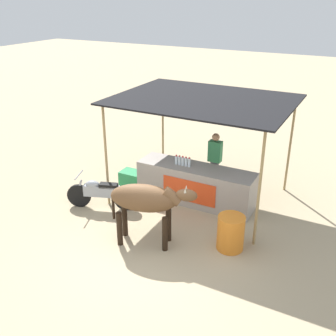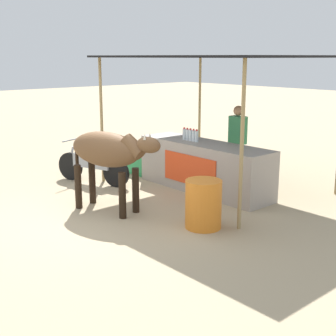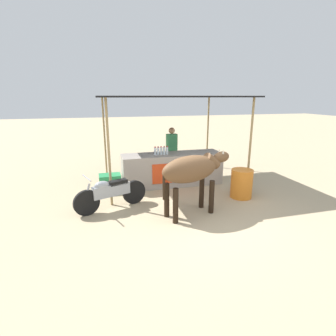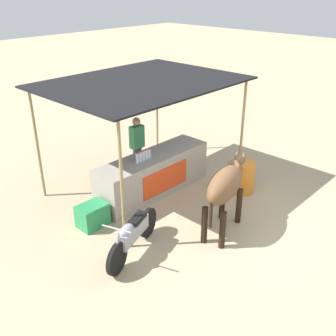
{
  "view_description": "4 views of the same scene",
  "coord_description": "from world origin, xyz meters",
  "views": [
    {
      "loc": [
        3.55,
        -6.01,
        4.95
      ],
      "look_at": [
        -0.48,
        1.6,
        1.08
      ],
      "focal_mm": 42.0,
      "sensor_mm": 36.0,
      "label": 1
    },
    {
      "loc": [
        6.32,
        -4.27,
        2.61
      ],
      "look_at": [
        0.45,
        0.85,
        0.74
      ],
      "focal_mm": 50.0,
      "sensor_mm": 36.0,
      "label": 2
    },
    {
      "loc": [
        -2.13,
        -5.16,
        2.61
      ],
      "look_at": [
        -0.43,
        1.1,
        0.84
      ],
      "focal_mm": 28.0,
      "sensor_mm": 36.0,
      "label": 3
    },
    {
      "loc": [
        -5.77,
        -3.73,
        4.62
      ],
      "look_at": [
        -0.45,
        1.29,
        1.09
      ],
      "focal_mm": 42.0,
      "sensor_mm": 36.0,
      "label": 4
    }
  ],
  "objects": [
    {
      "name": "water_barrel",
      "position": [
        1.48,
        0.68,
        0.38
      ],
      "size": [
        0.57,
        0.57,
        0.76
      ],
      "primitive_type": "cylinder",
      "color": "orange",
      "rests_on": "ground"
    },
    {
      "name": "water_bottle_row",
      "position": [
        -0.35,
        2.15,
        1.07
      ],
      "size": [
        0.43,
        0.07,
        0.25
      ],
      "color": "silver",
      "rests_on": "stall_counter"
    },
    {
      "name": "ground_plane",
      "position": [
        0.0,
        0.0,
        0.0
      ],
      "size": [
        60.0,
        60.0,
        0.0
      ],
      "primitive_type": "plane",
      "color": "tan"
    },
    {
      "name": "motorcycle_parked",
      "position": [
        -1.92,
        0.8,
        0.43
      ],
      "size": [
        1.72,
        0.79,
        0.9
      ],
      "color": "black",
      "rests_on": "ground"
    },
    {
      "name": "cow",
      "position": [
        -0.15,
        0.05,
        1.03
      ],
      "size": [
        1.85,
        0.89,
        1.44
      ],
      "color": "brown",
      "rests_on": "ground"
    },
    {
      "name": "stall_counter",
      "position": [
        0.0,
        2.2,
        0.48
      ],
      "size": [
        3.0,
        0.82,
        0.96
      ],
      "color": "#9E9389",
      "rests_on": "ground"
    },
    {
      "name": "cooler_box",
      "position": [
        -1.86,
        2.1,
        0.24
      ],
      "size": [
        0.6,
        0.44,
        0.48
      ],
      "primitive_type": "cube",
      "color": "#268C4C",
      "rests_on": "ground"
    },
    {
      "name": "vendor_behind_counter",
      "position": [
        0.2,
        2.95,
        0.85
      ],
      "size": [
        0.34,
        0.22,
        1.65
      ],
      "color": "#383842",
      "rests_on": "ground"
    },
    {
      "name": "stall_awning",
      "position": [
        0.0,
        2.5,
        2.52
      ],
      "size": [
        4.2,
        3.2,
        2.63
      ],
      "color": "black",
      "rests_on": "ground"
    }
  ]
}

